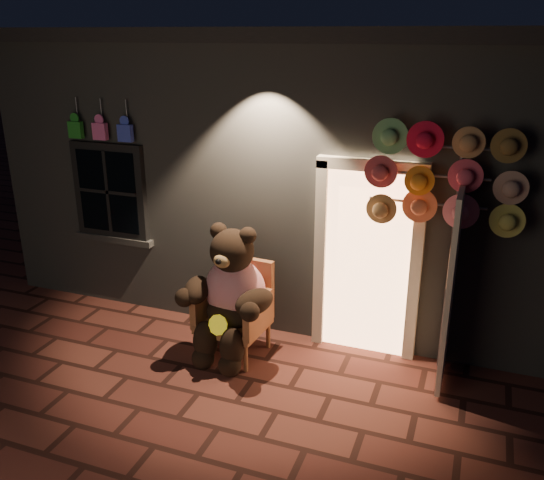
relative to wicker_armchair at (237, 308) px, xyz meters
The scene contains 5 objects.
ground 1.07m from the wicker_armchair, 91.76° to the right, with size 60.00×60.00×0.00m, color #5B2B22.
shop_building 3.29m from the wicker_armchair, 90.50° to the left, with size 7.30×5.95×3.51m.
wicker_armchair is the anchor object (origin of this frame).
teddy_bear 0.25m from the wicker_armchair, 93.15° to the right, with size 1.11×0.90×1.53m.
hat_rack 2.58m from the wicker_armchair, ahead, with size 1.46×0.22×2.59m.
Camera 1 is at (2.40, -4.33, 3.41)m, focal length 38.00 mm.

